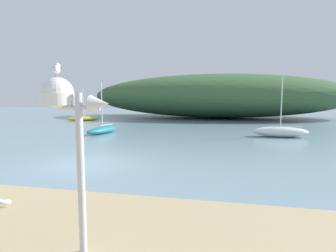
{
  "coord_description": "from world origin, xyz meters",
  "views": [
    {
      "loc": [
        5.79,
        -10.07,
        2.77
      ],
      "look_at": [
        2.61,
        4.93,
        1.16
      ],
      "focal_mm": 28.78,
      "sensor_mm": 36.0,
      "label": 1
    }
  ],
  "objects": [
    {
      "name": "distant_hill",
      "position": [
        4.64,
        28.76,
        3.03
      ],
      "size": [
        36.03,
        15.95,
        6.06
      ],
      "primitive_type": "ellipsoid",
      "color": "#3D6038",
      "rests_on": "ground"
    },
    {
      "name": "seagull_mid_strand",
      "position": [
        0.76,
        -4.9,
        0.33
      ],
      "size": [
        0.27,
        0.27,
        0.23
      ],
      "color": "orange",
      "rests_on": "beach_sand"
    },
    {
      "name": "sailboat_by_sandbar",
      "position": [
        -10.96,
        19.57,
        0.28
      ],
      "size": [
        4.06,
        3.1,
        4.13
      ],
      "color": "gold",
      "rests_on": "ground"
    },
    {
      "name": "sailboat_mid_channel",
      "position": [
        -3.47,
        9.07,
        0.3
      ],
      "size": [
        1.7,
        3.5,
        3.94
      ],
      "color": "teal",
      "rests_on": "ground"
    },
    {
      "name": "ground_plane",
      "position": [
        0.0,
        0.0,
        0.0
      ],
      "size": [
        120.0,
        120.0,
        0.0
      ],
      "primitive_type": "plane",
      "color": "#7A99A8"
    },
    {
      "name": "seagull_on_radar",
      "position": [
        3.16,
        -6.2,
        3.23
      ],
      "size": [
        0.21,
        0.32,
        0.23
      ],
      "color": "orange",
      "rests_on": "mast_structure"
    },
    {
      "name": "mast_structure",
      "position": [
        3.3,
        -6.22,
        2.6
      ],
      "size": [
        1.15,
        0.54,
        2.9
      ],
      "color": "silver",
      "rests_on": "beach_sand"
    },
    {
      "name": "sailboat_outer_mooring",
      "position": [
        9.65,
        10.04,
        0.39
      ],
      "size": [
        3.71,
        1.23,
        4.69
      ],
      "color": "white",
      "rests_on": "ground"
    }
  ]
}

